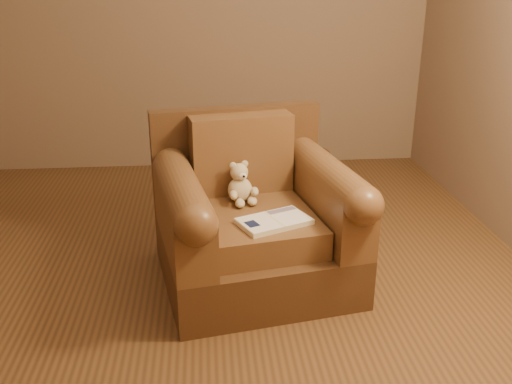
{
  "coord_description": "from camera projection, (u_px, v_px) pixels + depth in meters",
  "views": [
    {
      "loc": [
        0.11,
        -2.9,
        1.64
      ],
      "look_at": [
        0.36,
        -0.13,
        0.55
      ],
      "focal_mm": 40.0,
      "sensor_mm": 36.0,
      "label": 1
    }
  ],
  "objects": [
    {
      "name": "floor",
      "position": [
        192.0,
        274.0,
        3.28
      ],
      "size": [
        4.0,
        4.0,
        0.0
      ],
      "primitive_type": "plane",
      "color": "brown",
      "rests_on": "ground"
    },
    {
      "name": "armchair",
      "position": [
        253.0,
        220.0,
        3.15
      ],
      "size": [
        1.15,
        1.11,
        0.9
      ],
      "rotation": [
        0.0,
        0.0,
        0.18
      ],
      "color": "#4B2F19",
      "rests_on": "floor"
    },
    {
      "name": "teddy_bear",
      "position": [
        241.0,
        187.0,
        3.15
      ],
      "size": [
        0.17,
        0.2,
        0.24
      ],
      "rotation": [
        0.0,
        0.0,
        0.35
      ],
      "color": "#C6B18A",
      "rests_on": "armchair"
    },
    {
      "name": "guidebook",
      "position": [
        274.0,
        221.0,
        2.9
      ],
      "size": [
        0.41,
        0.34,
        0.03
      ],
      "rotation": [
        0.0,
        0.0,
        0.41
      ],
      "color": "beige",
      "rests_on": "armchair"
    },
    {
      "name": "side_table",
      "position": [
        297.0,
        192.0,
        3.65
      ],
      "size": [
        0.41,
        0.41,
        0.57
      ],
      "color": "#C88537",
      "rests_on": "floor"
    }
  ]
}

